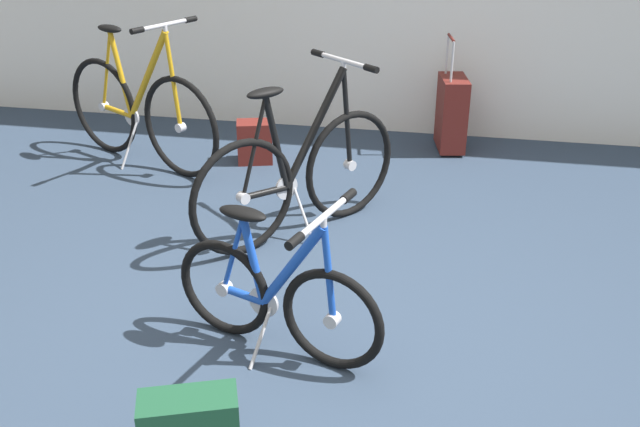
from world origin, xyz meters
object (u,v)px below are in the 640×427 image
Objects in this scene: display_bike_left at (140,111)px; backpack_on_floor at (255,142)px; folding_bike_foreground at (276,294)px; display_bike_right at (299,174)px; rolling_suitcase at (452,113)px.

backpack_on_floor is (0.75, 0.18, -0.24)m from display_bike_left.
folding_bike_foreground is 2.23m from backpack_on_floor.
backpack_on_floor is (-0.69, 2.12, -0.13)m from folding_bike_foreground.
display_bike_right is 1.30× the size of rolling_suitcase.
folding_bike_foreground is at bearing -53.31° from display_bike_left.
display_bike_left reaches higher than display_bike_right.
folding_bike_foreground is 0.71× the size of display_bike_left.
rolling_suitcase is (0.65, 2.62, 0.01)m from folding_bike_foreground.
display_bike_right is (1.30, -0.84, -0.02)m from display_bike_left.
folding_bike_foreground is 2.70m from rolling_suitcase.
folding_bike_foreground reaches higher than backpack_on_floor.
rolling_suitcase is at bearing 76.11° from folding_bike_foreground.
backpack_on_floor is (-1.34, -0.50, -0.14)m from rolling_suitcase.
folding_bike_foreground is at bearing -71.92° from backpack_on_floor.
display_bike_left is 1.55m from display_bike_right.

